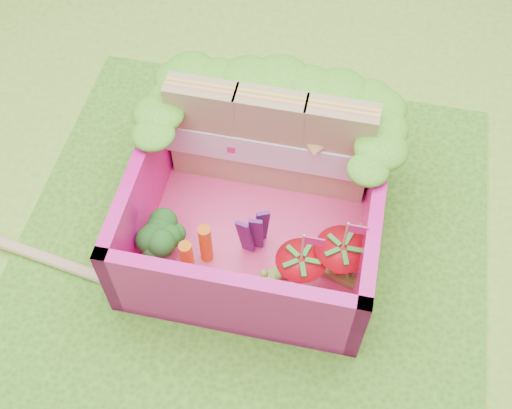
{
  "coord_description": "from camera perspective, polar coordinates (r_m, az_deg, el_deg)",
  "views": [
    {
      "loc": [
        0.4,
        -1.79,
        3.15
      ],
      "look_at": [
        0.0,
        0.11,
        0.28
      ],
      "focal_mm": 45.0,
      "sensor_mm": 36.0,
      "label": 1
    }
  ],
  "objects": [
    {
      "name": "ground",
      "position": [
        3.65,
        -0.44,
        -3.92
      ],
      "size": [
        14.0,
        14.0,
        0.0
      ],
      "primitive_type": "plane",
      "color": "#7BB533",
      "rests_on": "ground"
    },
    {
      "name": "placemat",
      "position": [
        3.63,
        -0.44,
        -3.8
      ],
      "size": [
        2.6,
        2.6,
        0.03
      ],
      "primitive_type": "cube",
      "color": "#498C1F",
      "rests_on": "ground"
    },
    {
      "name": "bento_floor",
      "position": [
        3.66,
        0.07,
        -1.99
      ],
      "size": [
        1.3,
        1.3,
        0.05
      ],
      "primitive_type": "cube",
      "color": "#EA3B7A",
      "rests_on": "placemat"
    },
    {
      "name": "bento_box",
      "position": [
        3.45,
        0.08,
        0.22
      ],
      "size": [
        1.3,
        1.3,
        0.55
      ],
      "color": "#E7138C",
      "rests_on": "placemat"
    },
    {
      "name": "lettuce_ruffle",
      "position": [
        3.47,
        1.64,
        9.45
      ],
      "size": [
        1.43,
        0.76,
        0.11
      ],
      "color": "#32941B",
      "rests_on": "bento_box"
    },
    {
      "name": "sandwich_stack",
      "position": [
        3.57,
        1.28,
        5.65
      ],
      "size": [
        1.23,
        0.18,
        0.68
      ],
      "color": "#A17855",
      "rests_on": "bento_floor"
    },
    {
      "name": "broccoli",
      "position": [
        3.44,
        -8.81,
        -2.76
      ],
      "size": [
        0.35,
        0.35,
        0.24
      ],
      "color": "#679146",
      "rests_on": "bento_floor"
    },
    {
      "name": "carrot_sticks",
      "position": [
        3.39,
        -5.31,
        -4.2
      ],
      "size": [
        0.14,
        0.19,
        0.29
      ],
      "color": "orange",
      "rests_on": "bento_floor"
    },
    {
      "name": "purple_wedges",
      "position": [
        3.38,
        -0.14,
        -2.49
      ],
      "size": [
        0.14,
        0.12,
        0.38
      ],
      "color": "#551C63",
      "rests_on": "bento_floor"
    },
    {
      "name": "strawberry_left",
      "position": [
        3.34,
        3.91,
        -6.0
      ],
      "size": [
        0.26,
        0.26,
        0.5
      ],
      "color": "red",
      "rests_on": "bento_floor"
    },
    {
      "name": "strawberry_right",
      "position": [
        3.37,
        7.46,
        -5.08
      ],
      "size": [
        0.28,
        0.28,
        0.52
      ],
      "color": "red",
      "rests_on": "bento_floor"
    },
    {
      "name": "snap_peas",
      "position": [
        3.49,
        5.59,
        -5.3
      ],
      "size": [
        0.66,
        0.58,
        0.05
      ],
      "color": "#75C73E",
      "rests_on": "bento_floor"
    },
    {
      "name": "chopsticks",
      "position": [
        3.72,
        -17.46,
        -4.83
      ],
      "size": [
        2.05,
        0.37,
        0.04
      ],
      "color": "tan",
      "rests_on": "placemat"
    }
  ]
}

